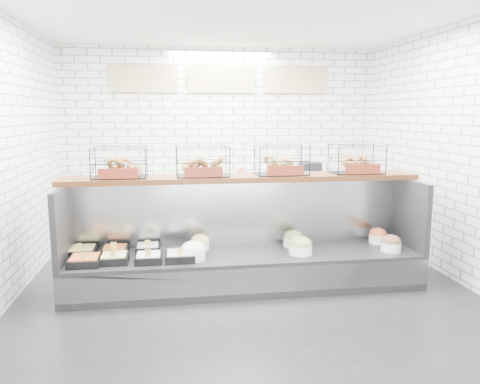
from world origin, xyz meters
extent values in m
plane|color=black|center=(0.00, 0.00, 0.00)|extent=(5.50, 5.50, 0.00)
cube|color=white|center=(0.00, 2.75, 1.50)|extent=(5.00, 0.02, 3.00)
cube|color=white|center=(2.50, 0.00, 1.50)|extent=(0.02, 5.50, 3.00)
cube|color=white|center=(0.00, 0.00, 3.00)|extent=(5.00, 5.50, 0.02)
cube|color=beige|center=(-1.20, 2.72, 2.50)|extent=(1.05, 0.03, 0.42)
cube|color=beige|center=(0.00, 2.72, 2.50)|extent=(1.05, 0.03, 0.42)
cube|color=beige|center=(1.20, 2.72, 2.50)|extent=(1.05, 0.03, 0.42)
cube|color=black|center=(0.00, 0.30, 0.20)|extent=(4.00, 0.90, 0.40)
cube|color=#93969B|center=(0.00, -0.14, 0.22)|extent=(4.00, 0.03, 0.28)
cube|color=#93969B|center=(0.00, 0.71, 0.80)|extent=(4.00, 0.08, 0.80)
cube|color=black|center=(-1.97, 0.30, 0.80)|extent=(0.06, 0.90, 0.80)
cube|color=black|center=(1.97, 0.30, 0.80)|extent=(0.06, 0.90, 0.80)
cube|color=black|center=(-1.73, 0.10, 0.44)|extent=(0.33, 0.33, 0.08)
cube|color=orange|center=(-1.73, 0.10, 0.48)|extent=(0.28, 0.28, 0.04)
cube|color=gold|center=(-1.73, -0.01, 0.53)|extent=(0.06, 0.01, 0.08)
cube|color=black|center=(-1.83, 0.45, 0.44)|extent=(0.31, 0.31, 0.08)
cube|color=#C7C466|center=(-1.83, 0.45, 0.48)|extent=(0.27, 0.27, 0.04)
cube|color=gold|center=(-1.83, 0.35, 0.53)|extent=(0.06, 0.01, 0.08)
cube|color=black|center=(-1.44, 0.13, 0.44)|extent=(0.29, 0.29, 0.08)
cube|color=#E7D276|center=(-1.44, 0.13, 0.48)|extent=(0.25, 0.25, 0.04)
cube|color=gold|center=(-1.44, 0.03, 0.53)|extent=(0.06, 0.01, 0.08)
cube|color=black|center=(-1.46, 0.43, 0.44)|extent=(0.28, 0.28, 0.08)
cube|color=#CC632B|center=(-1.46, 0.43, 0.48)|extent=(0.24, 0.24, 0.04)
cube|color=gold|center=(-1.46, 0.33, 0.53)|extent=(0.06, 0.01, 0.08)
cube|color=black|center=(-1.07, 0.09, 0.44)|extent=(0.28, 0.28, 0.08)
cube|color=white|center=(-1.07, 0.09, 0.48)|extent=(0.24, 0.24, 0.04)
cube|color=gold|center=(-1.07, 0.00, 0.53)|extent=(0.06, 0.01, 0.08)
cube|color=black|center=(-1.10, 0.46, 0.44)|extent=(0.27, 0.27, 0.08)
cube|color=white|center=(-1.10, 0.46, 0.48)|extent=(0.23, 0.23, 0.04)
cube|color=gold|center=(-1.10, 0.37, 0.53)|extent=(0.06, 0.01, 0.08)
cube|color=black|center=(-0.74, 0.11, 0.44)|extent=(0.32, 0.32, 0.08)
cube|color=silver|center=(-0.74, 0.11, 0.48)|extent=(0.27, 0.27, 0.04)
cube|color=gold|center=(-0.74, 0.00, 0.53)|extent=(0.06, 0.01, 0.08)
cylinder|color=white|center=(-0.60, 0.12, 0.46)|extent=(0.27, 0.27, 0.11)
ellipsoid|color=white|center=(-0.60, 0.12, 0.52)|extent=(0.26, 0.26, 0.18)
cylinder|color=white|center=(-0.50, 0.48, 0.46)|extent=(0.22, 0.22, 0.11)
ellipsoid|color=#FADD80|center=(-0.50, 0.48, 0.52)|extent=(0.21, 0.21, 0.15)
cylinder|color=white|center=(0.61, 0.15, 0.46)|extent=(0.26, 0.26, 0.11)
ellipsoid|color=#84954C|center=(0.61, 0.15, 0.52)|extent=(0.26, 0.26, 0.18)
cylinder|color=white|center=(0.61, 0.47, 0.46)|extent=(0.24, 0.24, 0.11)
ellipsoid|color=#75974D|center=(0.61, 0.47, 0.52)|extent=(0.23, 0.23, 0.16)
cylinder|color=white|center=(1.67, 0.10, 0.46)|extent=(0.23, 0.23, 0.11)
ellipsoid|color=brown|center=(1.67, 0.10, 0.52)|extent=(0.23, 0.23, 0.16)
cylinder|color=white|center=(1.67, 0.45, 0.46)|extent=(0.21, 0.21, 0.11)
ellipsoid|color=#D35B2C|center=(1.67, 0.45, 0.52)|extent=(0.21, 0.21, 0.15)
cube|color=#3B1C0C|center=(0.00, 0.52, 1.23)|extent=(4.10, 0.50, 0.06)
cube|color=black|center=(-1.38, 0.52, 1.43)|extent=(0.60, 0.38, 0.34)
cube|color=maroon|center=(-1.38, 0.32, 1.33)|extent=(0.42, 0.02, 0.11)
cube|color=black|center=(-0.46, 0.52, 1.43)|extent=(0.60, 0.38, 0.34)
cube|color=maroon|center=(-0.46, 0.32, 1.33)|extent=(0.42, 0.02, 0.11)
cube|color=black|center=(0.46, 0.52, 1.43)|extent=(0.60, 0.38, 0.34)
cube|color=maroon|center=(0.46, 0.32, 1.33)|extent=(0.42, 0.02, 0.11)
cube|color=black|center=(1.38, 0.52, 1.43)|extent=(0.60, 0.38, 0.34)
cube|color=maroon|center=(1.38, 0.32, 1.33)|extent=(0.42, 0.02, 0.11)
cube|color=#93969B|center=(0.00, 2.43, 0.45)|extent=(4.00, 0.60, 0.90)
cube|color=black|center=(-1.54, 2.46, 1.02)|extent=(0.40, 0.30, 0.24)
cube|color=silver|center=(-0.39, 2.42, 0.99)|extent=(0.35, 0.28, 0.18)
cylinder|color=#DE5337|center=(0.27, 2.43, 1.01)|extent=(0.09, 0.09, 0.22)
cube|color=black|center=(1.38, 2.39, 1.05)|extent=(0.30, 0.30, 0.30)
camera|label=1|loc=(-0.81, -4.79, 1.96)|focal=35.00mm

